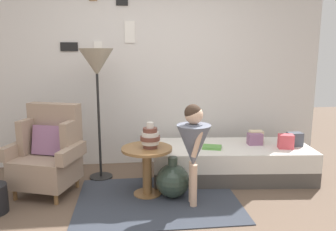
{
  "coord_description": "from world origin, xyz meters",
  "views": [
    {
      "loc": [
        -0.27,
        -2.61,
        1.55
      ],
      "look_at": [
        0.15,
        0.95,
        0.85
      ],
      "focal_mm": 35.69,
      "sensor_mm": 36.0,
      "label": 1
    }
  ],
  "objects_px": {
    "side_table": "(147,161)",
    "armchair": "(49,153)",
    "vase_striped": "(150,137)",
    "demijohn_near": "(173,181)",
    "daybed": "(231,161)",
    "floor_lamp": "(97,67)",
    "book_on_daybed": "(212,147)",
    "person_child": "(194,142)"
  },
  "relations": [
    {
      "from": "daybed",
      "to": "side_table",
      "type": "xyz_separation_m",
      "value": [
        -1.06,
        -0.41,
        0.18
      ]
    },
    {
      "from": "side_table",
      "to": "vase_striped",
      "type": "height_order",
      "value": "vase_striped"
    },
    {
      "from": "person_child",
      "to": "book_on_daybed",
      "type": "height_order",
      "value": "person_child"
    },
    {
      "from": "daybed",
      "to": "demijohn_near",
      "type": "bearing_deg",
      "value": -147.87
    },
    {
      "from": "vase_striped",
      "to": "book_on_daybed",
      "type": "bearing_deg",
      "value": 24.45
    },
    {
      "from": "book_on_daybed",
      "to": "demijohn_near",
      "type": "distance_m",
      "value": 0.71
    },
    {
      "from": "book_on_daybed",
      "to": "demijohn_near",
      "type": "xyz_separation_m",
      "value": [
        -0.53,
        -0.42,
        -0.23
      ]
    },
    {
      "from": "floor_lamp",
      "to": "demijohn_near",
      "type": "xyz_separation_m",
      "value": [
        0.81,
        -0.66,
        -1.17
      ]
    },
    {
      "from": "book_on_daybed",
      "to": "armchair",
      "type": "bearing_deg",
      "value": -177.01
    },
    {
      "from": "daybed",
      "to": "person_child",
      "type": "relative_size",
      "value": 1.89
    },
    {
      "from": "daybed",
      "to": "armchair",
      "type": "bearing_deg",
      "value": -175.16
    },
    {
      "from": "daybed",
      "to": "side_table",
      "type": "distance_m",
      "value": 1.15
    },
    {
      "from": "side_table",
      "to": "person_child",
      "type": "relative_size",
      "value": 0.52
    },
    {
      "from": "floor_lamp",
      "to": "book_on_daybed",
      "type": "height_order",
      "value": "floor_lamp"
    },
    {
      "from": "person_child",
      "to": "armchair",
      "type": "bearing_deg",
      "value": 160.97
    },
    {
      "from": "book_on_daybed",
      "to": "demijohn_near",
      "type": "relative_size",
      "value": 0.49
    },
    {
      "from": "demijohn_near",
      "to": "floor_lamp",
      "type": "bearing_deg",
      "value": 140.94
    },
    {
      "from": "daybed",
      "to": "floor_lamp",
      "type": "distance_m",
      "value": 1.99
    },
    {
      "from": "book_on_daybed",
      "to": "vase_striped",
      "type": "bearing_deg",
      "value": -155.55
    },
    {
      "from": "vase_striped",
      "to": "demijohn_near",
      "type": "relative_size",
      "value": 0.62
    },
    {
      "from": "side_table",
      "to": "vase_striped",
      "type": "xyz_separation_m",
      "value": [
        0.04,
        -0.02,
        0.27
      ]
    },
    {
      "from": "floor_lamp",
      "to": "book_on_daybed",
      "type": "distance_m",
      "value": 1.66
    },
    {
      "from": "armchair",
      "to": "floor_lamp",
      "type": "xyz_separation_m",
      "value": [
        0.53,
        0.34,
        0.92
      ]
    },
    {
      "from": "book_on_daybed",
      "to": "daybed",
      "type": "bearing_deg",
      "value": 17.24
    },
    {
      "from": "daybed",
      "to": "side_table",
      "type": "height_order",
      "value": "side_table"
    },
    {
      "from": "side_table",
      "to": "demijohn_near",
      "type": "distance_m",
      "value": 0.34
    },
    {
      "from": "side_table",
      "to": "vase_striped",
      "type": "relative_size",
      "value": 1.96
    },
    {
      "from": "side_table",
      "to": "armchair",
      "type": "bearing_deg",
      "value": 167.77
    },
    {
      "from": "armchair",
      "to": "vase_striped",
      "type": "bearing_deg",
      "value": -12.62
    },
    {
      "from": "vase_striped",
      "to": "person_child",
      "type": "distance_m",
      "value": 0.5
    },
    {
      "from": "daybed",
      "to": "demijohn_near",
      "type": "distance_m",
      "value": 0.94
    },
    {
      "from": "floor_lamp",
      "to": "demijohn_near",
      "type": "relative_size",
      "value": 3.53
    },
    {
      "from": "vase_striped",
      "to": "demijohn_near",
      "type": "xyz_separation_m",
      "value": [
        0.23,
        -0.07,
        -0.46
      ]
    },
    {
      "from": "person_child",
      "to": "floor_lamp",
      "type": "bearing_deg",
      "value": 138.97
    },
    {
      "from": "daybed",
      "to": "side_table",
      "type": "bearing_deg",
      "value": -158.78
    },
    {
      "from": "person_child",
      "to": "book_on_daybed",
      "type": "relative_size",
      "value": 4.73
    },
    {
      "from": "vase_striped",
      "to": "book_on_daybed",
      "type": "height_order",
      "value": "vase_striped"
    },
    {
      "from": "side_table",
      "to": "person_child",
      "type": "distance_m",
      "value": 0.6
    },
    {
      "from": "daybed",
      "to": "book_on_daybed",
      "type": "bearing_deg",
      "value": -162.76
    },
    {
      "from": "vase_striped",
      "to": "person_child",
      "type": "relative_size",
      "value": 0.27
    },
    {
      "from": "armchair",
      "to": "floor_lamp",
      "type": "height_order",
      "value": "floor_lamp"
    },
    {
      "from": "book_on_daybed",
      "to": "floor_lamp",
      "type": "bearing_deg",
      "value": 169.79
    }
  ]
}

